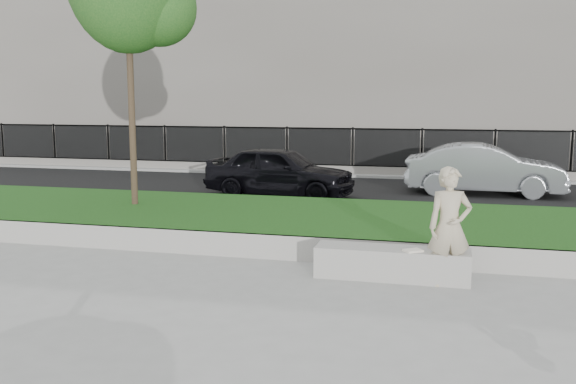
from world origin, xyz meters
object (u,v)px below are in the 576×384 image
(stone_bench, at_px, (392,263))
(car_silver, at_px, (484,169))
(man, at_px, (450,227))
(car_dark, at_px, (280,171))
(book, at_px, (413,251))

(stone_bench, distance_m, car_silver, 8.62)
(man, xyz_separation_m, car_dark, (-4.25, 6.90, -0.13))
(man, relative_size, car_silver, 0.41)
(stone_bench, xyz_separation_m, car_dark, (-3.47, 6.75, 0.47))
(man, relative_size, car_dark, 0.43)
(book, height_order, car_dark, car_dark)
(stone_bench, relative_size, car_dark, 0.57)
(stone_bench, height_order, car_dark, car_dark)
(man, bearing_deg, stone_bench, 153.41)
(stone_bench, height_order, book, book)
(man, distance_m, book, 0.61)
(car_dark, height_order, car_silver, car_silver)
(stone_bench, distance_m, car_dark, 7.61)
(car_dark, distance_m, car_silver, 5.39)
(stone_bench, bearing_deg, book, -25.31)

